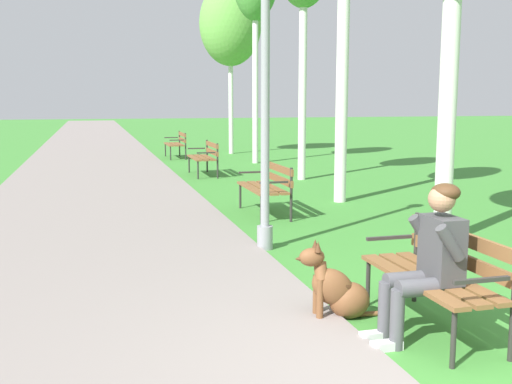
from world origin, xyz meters
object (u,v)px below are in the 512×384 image
park_bench_near (439,269)px  person_seated_on_near_bench (429,256)px  park_bench_far (205,155)px  lamp_post_near (265,83)px  dog_brown (338,290)px  birch_tree_sixth (230,24)px  park_bench_furthest (177,142)px  park_bench_mid (268,184)px

park_bench_near → person_seated_on_near_bench: person_seated_on_near_bench is taller
park_bench_near → person_seated_on_near_bench: 0.32m
park_bench_far → lamp_post_near: lamp_post_near is taller
dog_brown → birch_tree_sixth: size_ratio=0.14×
park_bench_furthest → dog_brown: park_bench_furthest is taller
park_bench_furthest → dog_brown: size_ratio=1.80×
park_bench_furthest → birch_tree_sixth: size_ratio=0.25×
person_seated_on_near_bench → park_bench_near: bearing=40.6°
dog_brown → birch_tree_sixth: bearing=80.4°
park_bench_far → dog_brown: (-0.72, -10.34, -0.25)m
lamp_post_near → park_bench_mid: bearing=73.0°
park_bench_furthest → birch_tree_sixth: (2.08, 1.14, 3.95)m
park_bench_furthest → birch_tree_sixth: bearing=28.9°
park_bench_mid → lamp_post_near: size_ratio=0.37×
person_seated_on_near_bench → lamp_post_near: 3.52m
dog_brown → lamp_post_near: (0.08, 2.57, 1.83)m
park_bench_near → park_bench_furthest: size_ratio=1.00×
dog_brown → birch_tree_sixth: 17.07m
park_bench_furthest → park_bench_far: bearing=-89.4°
lamp_post_near → park_bench_far: bearing=85.2°
dog_brown → lamp_post_near: bearing=88.3°
park_bench_mid → person_seated_on_near_bench: bearing=-92.9°
park_bench_mid → person_seated_on_near_bench: person_seated_on_near_bench is taller
park_bench_near → dog_brown: size_ratio=1.80×
park_bench_near → park_bench_far: size_ratio=1.00×
park_bench_mid → person_seated_on_near_bench: size_ratio=1.20×
birch_tree_sixth → dog_brown: bearing=-99.6°
park_bench_furthest → lamp_post_near: 12.71m
park_bench_far → park_bench_furthest: same height
dog_brown → park_bench_near: bearing=-32.6°
person_seated_on_near_bench → lamp_post_near: lamp_post_near is taller
park_bench_furthest → lamp_post_near: bearing=-92.7°
park_bench_mid → person_seated_on_near_bench: (-0.28, -5.47, 0.17)m
park_bench_mid → park_bench_furthest: size_ratio=1.00×
park_bench_furthest → park_bench_near: bearing=-89.9°
park_bench_far → birch_tree_sixth: 7.44m
park_bench_near → dog_brown: 0.87m
park_bench_far → birch_tree_sixth: size_ratio=0.25×
park_bench_near → lamp_post_near: 3.46m
dog_brown → birch_tree_sixth: birch_tree_sixth is taller
park_bench_near → park_bench_mid: bearing=89.2°
park_bench_far → dog_brown: park_bench_far is taller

